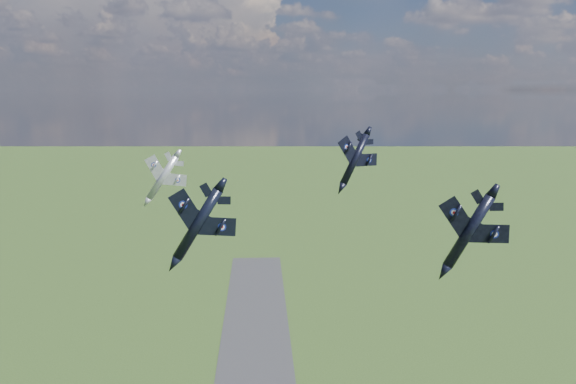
{
  "coord_description": "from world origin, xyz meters",
  "views": [
    {
      "loc": [
        2.12,
        -73.5,
        98.93
      ],
      "look_at": [
        6.73,
        15.46,
        82.71
      ],
      "focal_mm": 35.0,
      "sensor_mm": 36.0,
      "label": 1
    }
  ],
  "objects_px": {
    "jet_high_navy": "(355,159)",
    "jet_right_navy": "(469,231)",
    "jet_lead_navy": "(198,224)",
    "jet_left_silver": "(163,177)"
  },
  "relations": [
    {
      "from": "jet_lead_navy",
      "to": "jet_right_navy",
      "type": "distance_m",
      "value": 36.27
    },
    {
      "from": "jet_right_navy",
      "to": "jet_high_navy",
      "type": "relative_size",
      "value": 0.91
    },
    {
      "from": "jet_lead_navy",
      "to": "jet_high_navy",
      "type": "height_order",
      "value": "jet_high_navy"
    },
    {
      "from": "jet_high_navy",
      "to": "jet_lead_navy",
      "type": "bearing_deg",
      "value": -151.51
    },
    {
      "from": "jet_right_navy",
      "to": "jet_high_navy",
      "type": "distance_m",
      "value": 46.99
    },
    {
      "from": "jet_right_navy",
      "to": "jet_lead_navy",
      "type": "bearing_deg",
      "value": 171.23
    },
    {
      "from": "jet_lead_navy",
      "to": "jet_left_silver",
      "type": "relative_size",
      "value": 1.23
    },
    {
      "from": "jet_right_navy",
      "to": "jet_left_silver",
      "type": "distance_m",
      "value": 56.78
    },
    {
      "from": "jet_high_navy",
      "to": "jet_right_navy",
      "type": "bearing_deg",
      "value": -104.78
    },
    {
      "from": "jet_right_navy",
      "to": "jet_high_navy",
      "type": "bearing_deg",
      "value": 108.37
    }
  ]
}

